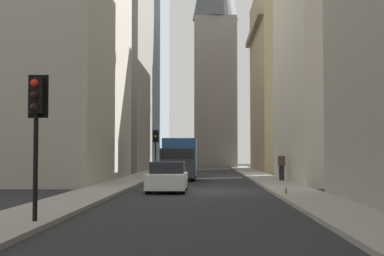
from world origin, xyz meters
The scene contains 14 objects.
ground_plane centered at (0.00, 0.00, 0.00)m, with size 135.00×135.00×0.00m, color #262628.
sidewalk_right centered at (0.00, 4.50, 0.07)m, with size 90.00×2.20×0.14m, color gray.
sidewalk_left centered at (0.00, -4.50, 0.07)m, with size 90.00×2.20×0.14m, color gray.
building_left_midfar centered at (8.77, -10.59, 10.08)m, with size 13.71×10.50×20.15m.
building_left_far centered at (30.46, -10.59, 9.29)m, with size 16.22×10.50×18.56m.
building_right_far centered at (28.99, 10.60, 16.36)m, with size 14.84×10.00×32.72m.
building_right_midfar centered at (9.35, 10.60, 10.98)m, with size 16.40×10.00×21.95m.
church_spire centered at (42.55, -1.59, 17.43)m, with size 5.74×5.74×33.28m.
delivery_truck centered at (11.46, 1.40, 1.46)m, with size 6.46×2.25×2.84m.
sedan_white centered at (-0.39, 1.40, 0.66)m, with size 4.30×1.78×1.42m.
traffic_light_foreground centered at (-13.02, 3.83, 2.84)m, with size 0.43×0.52×3.69m.
traffic_light_midblock centered at (22.61, 4.10, 2.90)m, with size 0.43×0.52×3.76m.
pedestrian centered at (7.83, -5.12, 1.11)m, with size 0.26×0.44×1.77m.
discarded_bottle centered at (-3.49, -3.78, 0.25)m, with size 0.07×0.07×0.27m.
Camera 1 is at (-26.82, -0.46, 1.83)m, focal length 51.92 mm.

